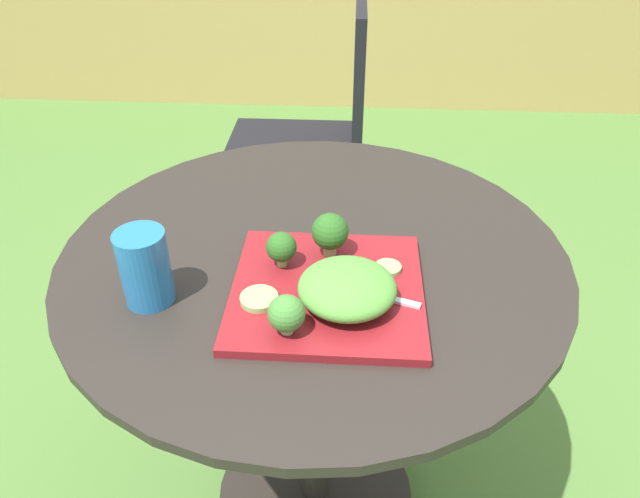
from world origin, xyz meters
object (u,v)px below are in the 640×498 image
salad_plate (327,290)px  fork (358,291)px  drinking_glass (146,271)px  patio_chair (322,125)px

salad_plate → fork: fork is taller
drinking_glass → fork: bearing=3.3°
patio_chair → drinking_glass: 1.13m
patio_chair → fork: (0.12, -1.07, 0.21)m
salad_plate → drinking_glass: bearing=-174.1°
fork → patio_chair: bearing=96.2°
patio_chair → drinking_glass: (-0.18, -1.09, 0.24)m
salad_plate → drinking_glass: size_ratio=2.46×
patio_chair → salad_plate: (0.07, -1.06, 0.20)m
fork → salad_plate: bearing=168.1°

